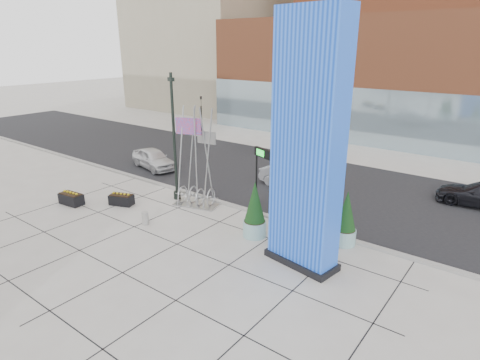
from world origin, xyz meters
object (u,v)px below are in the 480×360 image
Objects in this scene: overhead_street_sign at (267,159)px; car_silver_mid at (291,178)px; blue_pylon at (307,151)px; car_white_west at (153,159)px; concrete_bollard at (145,218)px; public_art_sculpture at (196,180)px; lamp_post at (175,150)px.

overhead_street_sign reaches higher than car_silver_mid.
car_white_west is (-15.03, 5.29, -4.06)m from blue_pylon.
overhead_street_sign is at bearing 43.82° from concrete_bollard.
car_silver_mid is (2.81, 5.50, -0.77)m from public_art_sculpture.
car_white_west is at bearing 169.99° from blue_pylon.
overhead_street_sign is 0.89× the size of car_silver_mid.
lamp_post is at bearing -151.26° from overhead_street_sign.
car_silver_mid reaches higher than concrete_bollard.
overhead_street_sign is (4.12, 0.80, 1.76)m from public_art_sculpture.
blue_pylon is 2.64× the size of overhead_street_sign.
blue_pylon is at bearing -96.22° from car_white_west.
lamp_post is at bearing 151.49° from car_silver_mid.
lamp_post is 5.76m from overhead_street_sign.
car_white_west is 10.34m from car_silver_mid.
car_white_west is at bearing 136.13° from concrete_bollard.
blue_pylon reaches higher than lamp_post.
car_white_west is at bearing -171.37° from overhead_street_sign.
public_art_sculpture is 4.55m from overhead_street_sign.
public_art_sculpture reaches higher than car_white_west.
blue_pylon reaches higher than public_art_sculpture.
car_white_west is at bearing 150.32° from lamp_post.
public_art_sculpture is 1.33× the size of car_white_west.
blue_pylon is 9.72m from lamp_post.
car_white_west is (-11.40, 2.45, -2.50)m from overhead_street_sign.
car_silver_mid is (-4.94, 7.54, -4.09)m from blue_pylon.
blue_pylon is at bearing 9.94° from concrete_bollard.
concrete_bollard is 9.49m from car_silver_mid.
car_white_west is 1.00× the size of car_silver_mid.
lamp_post is 4.51m from concrete_bollard.
lamp_post reaches higher than concrete_bollard.
blue_pylon is 4.87m from overhead_street_sign.
car_white_west is at bearing 140.64° from public_art_sculpture.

